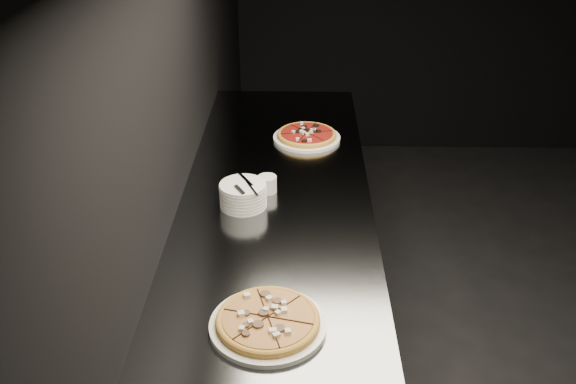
{
  "coord_description": "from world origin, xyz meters",
  "views": [
    {
      "loc": [
        -2.03,
        -2.15,
        2.15
      ],
      "look_at": [
        -2.08,
        -0.11,
        1.02
      ],
      "focal_mm": 40.0,
      "sensor_mm": 36.0,
      "label": 1
    }
  ],
  "objects_px": {
    "pizza_mushroom": "(268,322)",
    "ramekin": "(267,184)",
    "counter": "(277,295)",
    "cutlery": "(244,185)",
    "pizza_tomato": "(307,136)",
    "plate_stack": "(243,195)"
  },
  "relations": [
    {
      "from": "counter",
      "to": "pizza_tomato",
      "type": "height_order",
      "value": "pizza_tomato"
    },
    {
      "from": "pizza_mushroom",
      "to": "plate_stack",
      "type": "height_order",
      "value": "plate_stack"
    },
    {
      "from": "counter",
      "to": "ramekin",
      "type": "height_order",
      "value": "ramekin"
    },
    {
      "from": "plate_stack",
      "to": "cutlery",
      "type": "xyz_separation_m",
      "value": [
        0.01,
        -0.01,
        0.05
      ]
    },
    {
      "from": "pizza_mushroom",
      "to": "ramekin",
      "type": "height_order",
      "value": "ramekin"
    },
    {
      "from": "counter",
      "to": "plate_stack",
      "type": "height_order",
      "value": "plate_stack"
    },
    {
      "from": "counter",
      "to": "cutlery",
      "type": "distance_m",
      "value": 0.57
    },
    {
      "from": "pizza_tomato",
      "to": "pizza_mushroom",
      "type": "bearing_deg",
      "value": -94.99
    },
    {
      "from": "counter",
      "to": "plate_stack",
      "type": "bearing_deg",
      "value": -160.99
    },
    {
      "from": "counter",
      "to": "pizza_mushroom",
      "type": "xyz_separation_m",
      "value": [
        0.01,
        -0.74,
        0.48
      ]
    },
    {
      "from": "ramekin",
      "to": "plate_stack",
      "type": "bearing_deg",
      "value": -127.07
    },
    {
      "from": "counter",
      "to": "ramekin",
      "type": "bearing_deg",
      "value": 116.81
    },
    {
      "from": "pizza_tomato",
      "to": "ramekin",
      "type": "height_order",
      "value": "ramekin"
    },
    {
      "from": "pizza_tomato",
      "to": "plate_stack",
      "type": "distance_m",
      "value": 0.66
    },
    {
      "from": "pizza_mushroom",
      "to": "ramekin",
      "type": "relative_size",
      "value": 4.79
    },
    {
      "from": "pizza_mushroom",
      "to": "cutlery",
      "type": "relative_size",
      "value": 1.96
    },
    {
      "from": "pizza_mushroom",
      "to": "pizza_tomato",
      "type": "bearing_deg",
      "value": 85.01
    },
    {
      "from": "ramekin",
      "to": "pizza_mushroom",
      "type": "bearing_deg",
      "value": -86.92
    },
    {
      "from": "counter",
      "to": "pizza_tomato",
      "type": "bearing_deg",
      "value": 78.07
    },
    {
      "from": "pizza_mushroom",
      "to": "pizza_tomato",
      "type": "height_order",
      "value": "pizza_mushroom"
    },
    {
      "from": "counter",
      "to": "ramekin",
      "type": "relative_size",
      "value": 32.44
    },
    {
      "from": "pizza_tomato",
      "to": "ramekin",
      "type": "bearing_deg",
      "value": -107.38
    }
  ]
}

